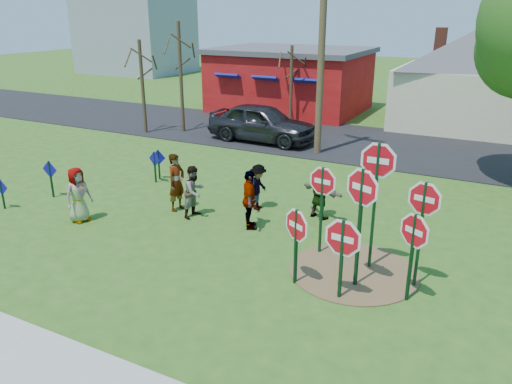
{
  "coord_description": "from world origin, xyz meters",
  "views": [
    {
      "loc": [
        7.37,
        -11.94,
        6.18
      ],
      "look_at": [
        1.11,
        0.26,
        1.15
      ],
      "focal_mm": 35.0,
      "sensor_mm": 36.0,
      "label": 1
    }
  ],
  "objects_px": {
    "stop_sign_b": "(377,174)",
    "stop_sign_a": "(296,231)",
    "suv": "(262,123)",
    "utility_pole": "(322,37)",
    "stop_sign_c": "(361,201)",
    "stop_sign_d": "(423,208)",
    "person_b": "(176,182)",
    "person_a": "(78,195)"
  },
  "relations": [
    {
      "from": "stop_sign_a",
      "to": "stop_sign_b",
      "type": "bearing_deg",
      "value": 77.3
    },
    {
      "from": "person_a",
      "to": "utility_pole",
      "type": "bearing_deg",
      "value": -8.57
    },
    {
      "from": "stop_sign_a",
      "to": "suv",
      "type": "distance_m",
      "value": 13.64
    },
    {
      "from": "stop_sign_a",
      "to": "suv",
      "type": "xyz_separation_m",
      "value": [
        -6.79,
        11.82,
        -0.41
      ]
    },
    {
      "from": "stop_sign_b",
      "to": "person_a",
      "type": "xyz_separation_m",
      "value": [
        -8.75,
        -1.16,
        -1.64
      ]
    },
    {
      "from": "stop_sign_d",
      "to": "person_b",
      "type": "xyz_separation_m",
      "value": [
        -7.82,
        1.39,
        -1.04
      ]
    },
    {
      "from": "stop_sign_b",
      "to": "stop_sign_d",
      "type": "xyz_separation_m",
      "value": [
        1.2,
        -0.41,
        -0.52
      ]
    },
    {
      "from": "stop_sign_c",
      "to": "stop_sign_a",
      "type": "bearing_deg",
      "value": -134.59
    },
    {
      "from": "stop_sign_b",
      "to": "stop_sign_c",
      "type": "relative_size",
      "value": 1.12
    },
    {
      "from": "stop_sign_c",
      "to": "person_a",
      "type": "bearing_deg",
      "value": -156.5
    },
    {
      "from": "stop_sign_c",
      "to": "person_b",
      "type": "height_order",
      "value": "stop_sign_c"
    },
    {
      "from": "stop_sign_a",
      "to": "suv",
      "type": "relative_size",
      "value": 0.38
    },
    {
      "from": "person_b",
      "to": "utility_pole",
      "type": "distance_m",
      "value": 9.59
    },
    {
      "from": "stop_sign_a",
      "to": "stop_sign_c",
      "type": "bearing_deg",
      "value": 51.14
    },
    {
      "from": "person_b",
      "to": "stop_sign_b",
      "type": "bearing_deg",
      "value": -93.13
    },
    {
      "from": "suv",
      "to": "stop_sign_b",
      "type": "bearing_deg",
      "value": -139.09
    },
    {
      "from": "stop_sign_a",
      "to": "stop_sign_d",
      "type": "xyz_separation_m",
      "value": [
        2.57,
        1.17,
        0.62
      ]
    },
    {
      "from": "stop_sign_c",
      "to": "suv",
      "type": "bearing_deg",
      "value": 148.37
    },
    {
      "from": "suv",
      "to": "utility_pole",
      "type": "relative_size",
      "value": 0.56
    },
    {
      "from": "stop_sign_a",
      "to": "person_b",
      "type": "distance_m",
      "value": 5.85
    },
    {
      "from": "stop_sign_a",
      "to": "stop_sign_b",
      "type": "relative_size",
      "value": 0.6
    },
    {
      "from": "stop_sign_a",
      "to": "utility_pole",
      "type": "relative_size",
      "value": 0.21
    },
    {
      "from": "stop_sign_a",
      "to": "stop_sign_c",
      "type": "xyz_separation_m",
      "value": [
        1.32,
        0.55,
        0.78
      ]
    },
    {
      "from": "stop_sign_a",
      "to": "stop_sign_c",
      "type": "relative_size",
      "value": 0.67
    },
    {
      "from": "stop_sign_d",
      "to": "suv",
      "type": "bearing_deg",
      "value": 144.07
    },
    {
      "from": "utility_pole",
      "to": "stop_sign_c",
      "type": "bearing_deg",
      "value": -64.96
    },
    {
      "from": "stop_sign_b",
      "to": "suv",
      "type": "distance_m",
      "value": 13.19
    },
    {
      "from": "stop_sign_d",
      "to": "suv",
      "type": "xyz_separation_m",
      "value": [
        -9.36,
        10.65,
        -1.03
      ]
    },
    {
      "from": "person_a",
      "to": "person_b",
      "type": "distance_m",
      "value": 3.02
    },
    {
      "from": "stop_sign_b",
      "to": "suv",
      "type": "xyz_separation_m",
      "value": [
        -8.17,
        10.24,
        -1.54
      ]
    },
    {
      "from": "stop_sign_c",
      "to": "utility_pole",
      "type": "relative_size",
      "value": 0.32
    },
    {
      "from": "stop_sign_a",
      "to": "person_b",
      "type": "xyz_separation_m",
      "value": [
        -5.24,
        2.56,
        -0.42
      ]
    },
    {
      "from": "person_a",
      "to": "suv",
      "type": "xyz_separation_m",
      "value": [
        0.59,
        11.4,
        0.09
      ]
    },
    {
      "from": "utility_pole",
      "to": "stop_sign_d",
      "type": "bearing_deg",
      "value": -58.06
    },
    {
      "from": "person_a",
      "to": "utility_pole",
      "type": "distance_m",
      "value": 12.05
    },
    {
      "from": "person_a",
      "to": "person_b",
      "type": "relative_size",
      "value": 0.91
    },
    {
      "from": "stop_sign_b",
      "to": "stop_sign_a",
      "type": "bearing_deg",
      "value": -130.45
    },
    {
      "from": "stop_sign_a",
      "to": "utility_pole",
      "type": "xyz_separation_m",
      "value": [
        -3.59,
        11.06,
        3.71
      ]
    },
    {
      "from": "suv",
      "to": "stop_sign_a",
      "type": "bearing_deg",
      "value": -147.8
    },
    {
      "from": "utility_pole",
      "to": "stop_sign_a",
      "type": "bearing_deg",
      "value": -72.01
    },
    {
      "from": "stop_sign_c",
      "to": "stop_sign_d",
      "type": "bearing_deg",
      "value": 48.71
    },
    {
      "from": "stop_sign_c",
      "to": "utility_pole",
      "type": "xyz_separation_m",
      "value": [
        -4.91,
        10.5,
        2.93
      ]
    }
  ]
}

